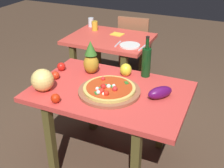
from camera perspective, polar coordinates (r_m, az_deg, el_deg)
ground_plane at (r=2.67m, az=-0.33°, el=-14.83°), size 10.00×10.00×0.00m
display_table at (r=2.28m, az=-0.37°, el=-3.15°), size 1.21×0.81×0.73m
background_table at (r=3.39m, az=-0.52°, el=7.45°), size 0.95×0.73×0.73m
dining_chair at (r=3.91m, az=4.53°, el=8.28°), size 0.44×0.44×0.85m
pizza_board at (r=2.18m, az=-0.54°, el=-1.44°), size 0.48×0.48×0.02m
pizza at (r=2.16m, az=-0.62°, el=-0.87°), size 0.40×0.40×0.06m
wine_bottle at (r=2.40m, az=6.85°, el=4.47°), size 0.08×0.08×0.35m
pineapple_left at (r=2.44m, az=-4.23°, el=5.01°), size 0.13×0.13×0.29m
melon at (r=2.24m, az=-13.72°, el=0.76°), size 0.18×0.18×0.18m
bell_pepper at (r=2.43m, az=2.77°, el=2.85°), size 0.10×0.10×0.11m
eggplant at (r=2.13m, az=9.57°, el=-1.69°), size 0.20×0.21×0.09m
tomato_beside_pepper at (r=2.56m, az=-10.10°, el=3.45°), size 0.07×0.07×0.07m
tomato_by_bottle at (r=2.42m, az=-11.26°, el=1.72°), size 0.07×0.07×0.07m
tomato_at_corner at (r=2.09m, az=-11.23°, el=-2.82°), size 0.07×0.07×0.07m
drinking_glass_juice at (r=3.59m, az=-3.47°, el=11.53°), size 0.07×0.07×0.11m
drinking_glass_water at (r=3.74m, az=-4.22°, el=12.20°), size 0.07×0.07×0.11m
dinner_plate at (r=3.09m, az=3.59°, el=7.70°), size 0.22×0.22×0.02m
fork_utensil at (r=3.14m, az=1.18°, el=8.02°), size 0.03×0.18×0.01m
knife_utensil at (r=3.05m, az=6.07°, el=7.22°), size 0.03×0.18×0.01m
napkin_folded at (r=3.45m, az=1.05°, el=9.92°), size 0.15×0.14×0.01m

